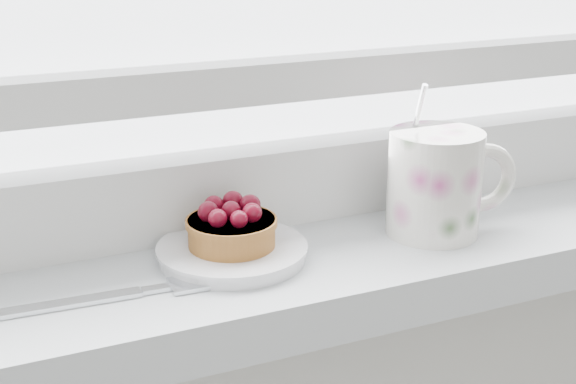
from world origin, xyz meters
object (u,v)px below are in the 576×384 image
saucer (232,252)px  floral_mug (438,181)px  fork (115,296)px  raspberry_tart (231,226)px

saucer → floral_mug: bearing=-5.8°
fork → saucer: bearing=17.0°
raspberry_tart → fork: (-0.10, -0.03, -0.03)m
raspberry_tart → saucer: bearing=-104.5°
saucer → raspberry_tart: size_ratio=1.67×
fork → raspberry_tart: bearing=17.3°
raspberry_tart → floral_mug: size_ratio=0.56×
raspberry_tart → fork: 0.11m
saucer → fork: bearing=-163.0°
floral_mug → fork: 0.29m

